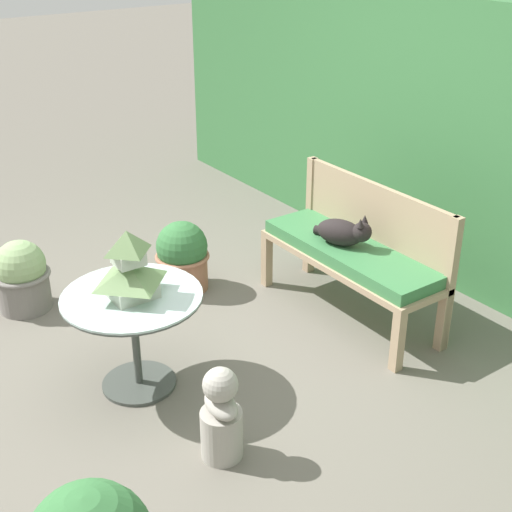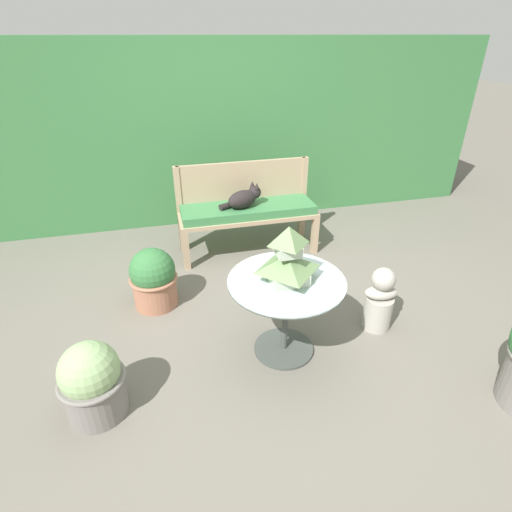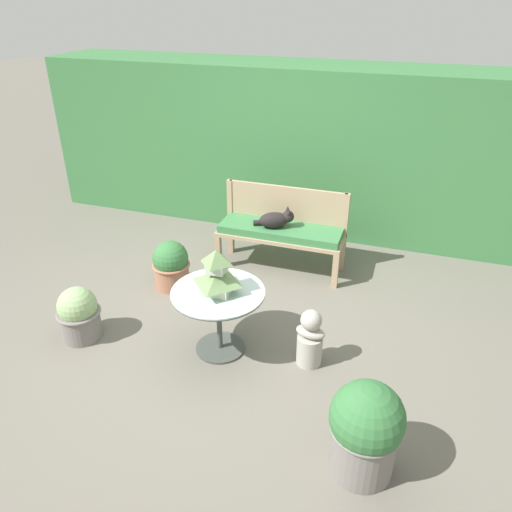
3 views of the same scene
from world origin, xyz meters
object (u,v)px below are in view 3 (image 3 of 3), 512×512
object	(u,v)px
potted_plant_table_far	(171,265)
garden_bench	(280,233)
garden_bust	(310,339)
cat	(276,219)
potted_plant_patio_mid	(79,314)
potted_plant_path_edge	(365,429)
pagoda_birdhouse	(217,274)
patio_table	(218,304)

from	to	relation	value
potted_plant_table_far	garden_bench	bearing A→B (deg)	36.51
garden_bust	cat	bearing A→B (deg)	125.38
potted_plant_patio_mid	potted_plant_path_edge	bearing A→B (deg)	-13.29
pagoda_birdhouse	patio_table	bearing A→B (deg)	0.00
garden_bench	garden_bust	bearing A→B (deg)	-64.99
garden_bust	pagoda_birdhouse	bearing A→B (deg)	-166.22
cat	potted_plant_patio_mid	xyz separation A→B (m)	(-1.28, -1.68, -0.35)
potted_plant_path_edge	potted_plant_patio_mid	world-z (taller)	potted_plant_path_edge
potted_plant_table_far	patio_table	bearing A→B (deg)	-42.76
potted_plant_path_edge	potted_plant_patio_mid	xyz separation A→B (m)	(-2.53, 0.60, -0.11)
garden_bust	potted_plant_path_edge	size ratio (longest dim) A/B	0.75
garden_bench	garden_bust	size ratio (longest dim) A/B	2.63
pagoda_birdhouse	potted_plant_patio_mid	distance (m)	1.34
garden_bust	potted_plant_path_edge	xyz separation A→B (m)	(0.55, -0.90, 0.11)
patio_table	potted_plant_patio_mid	distance (m)	1.26
potted_plant_patio_mid	garden_bench	bearing A→B (deg)	52.39
cat	potted_plant_path_edge	bearing A→B (deg)	-85.64
patio_table	potted_plant_patio_mid	world-z (taller)	patio_table
garden_bust	patio_table	bearing A→B (deg)	-166.22
garden_bench	potted_plant_path_edge	distance (m)	2.61
cat	garden_bust	size ratio (longest dim) A/B	0.84
patio_table	potted_plant_patio_mid	xyz separation A→B (m)	(-1.22, -0.23, -0.22)
garden_bench	garden_bust	xyz separation A→B (m)	(0.66, -1.42, -0.19)
garden_bench	potted_plant_patio_mid	size ratio (longest dim) A/B	2.73
potted_plant_table_far	cat	bearing A→B (deg)	36.63
patio_table	potted_plant_path_edge	distance (m)	1.55
potted_plant_table_far	pagoda_birdhouse	bearing A→B (deg)	-42.76
pagoda_birdhouse	potted_plant_path_edge	world-z (taller)	pagoda_birdhouse
garden_bench	potted_plant_table_far	xyz separation A→B (m)	(-0.95, -0.70, -0.18)
garden_bench	potted_plant_patio_mid	distance (m)	2.17
pagoda_birdhouse	cat	bearing A→B (deg)	87.83
potted_plant_patio_mid	cat	bearing A→B (deg)	52.84
cat	garden_bust	world-z (taller)	cat
cat	patio_table	size ratio (longest dim) A/B	0.56
garden_bust	potted_plant_table_far	bearing A→B (deg)	164.51
pagoda_birdhouse	potted_plant_path_edge	bearing A→B (deg)	-32.21
pagoda_birdhouse	potted_plant_path_edge	size ratio (longest dim) A/B	0.56
garden_bench	patio_table	size ratio (longest dim) A/B	1.76
patio_table	pagoda_birdhouse	xyz separation A→B (m)	(0.00, 0.00, 0.28)
patio_table	garden_bust	xyz separation A→B (m)	(0.76, 0.07, -0.23)
cat	potted_plant_path_edge	xyz separation A→B (m)	(1.25, -2.28, -0.24)
potted_plant_path_edge	garden_bust	bearing A→B (deg)	121.57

